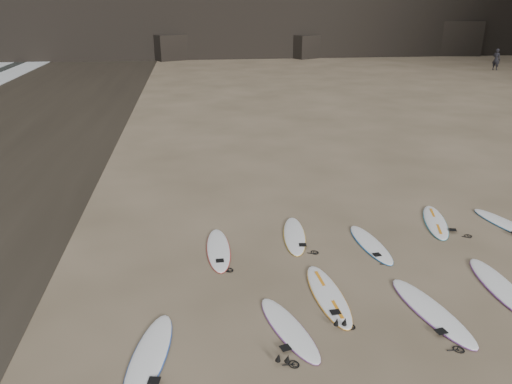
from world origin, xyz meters
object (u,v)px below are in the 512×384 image
surfboard_5 (218,249)px  person_a (496,59)px  surfboard_1 (289,328)px  surfboard_8 (435,222)px  surfboard_6 (294,235)px  surfboard_0 (149,356)px  surfboard_9 (506,224)px  surfboard_3 (431,311)px  surfboard_7 (371,244)px  surfboard_4 (501,287)px  surfboard_2 (328,294)px

surfboard_5 → person_a: size_ratio=1.28×
surfboard_1 → surfboard_8: bearing=23.8°
surfboard_6 → surfboard_0: bearing=-120.7°
surfboard_5 → surfboard_6: bearing=14.7°
surfboard_9 → surfboard_5: bearing=169.3°
surfboard_5 → surfboard_9: (8.07, 0.49, -0.00)m
surfboard_3 → surfboard_7: bearing=82.3°
surfboard_9 → person_a: bearing=45.0°
surfboard_7 → surfboard_8: (2.28, 1.08, 0.00)m
surfboard_3 → surfboard_4: (1.91, 0.66, -0.00)m
surfboard_3 → person_a: 40.05m
surfboard_6 → surfboard_9: 6.01m
surfboard_7 → surfboard_8: 2.52m
surfboard_3 → surfboard_6: size_ratio=1.12×
surfboard_2 → surfboard_3: size_ratio=0.96×
surfboard_5 → person_a: bearing=49.6°
surfboard_5 → surfboard_6: surfboard_5 is taller
surfboard_2 → surfboard_9: surfboard_2 is taller
surfboard_3 → surfboard_6: surfboard_3 is taller
surfboard_4 → surfboard_8: size_ratio=1.09×
surfboard_9 → surfboard_7: bearing=175.2°
surfboard_4 → surfboard_8: 3.42m
surfboard_3 → surfboard_6: (-2.07, 3.73, -0.00)m
surfboard_8 → surfboard_4: bearing=-75.9°
surfboard_2 → surfboard_9: bearing=22.8°
surfboard_5 → surfboard_9: surfboard_5 is taller
surfboard_0 → surfboard_9: 10.45m
surfboard_1 → surfboard_7: surfboard_7 is taller
surfboard_0 → surfboard_5: (1.44, 3.86, -0.00)m
surfboard_0 → surfboard_3: (5.57, 0.66, 0.00)m
person_a → surfboard_1: bearing=111.5°
surfboard_3 → surfboard_7: size_ratio=1.14×
surfboard_4 → surfboard_5: bearing=159.9°
surfboard_4 → surfboard_6: size_ratio=1.11×
surfboard_6 → surfboard_4: bearing=-29.9°
surfboard_0 → surfboard_8: bearing=42.7°
surfboard_8 → surfboard_7: bearing=-138.1°
surfboard_0 → surfboard_8: 8.97m
surfboard_3 → surfboard_9: bearing=31.0°
surfboard_1 → surfboard_6: size_ratio=0.97×
surfboard_0 → surfboard_7: 6.47m
surfboard_6 → surfboard_8: size_ratio=0.98×
surfboard_7 → surfboard_0: bearing=-151.3°
surfboard_2 → surfboard_9: size_ratio=1.07×
surfboard_0 → surfboard_5: bearing=80.4°
surfboard_3 → surfboard_9: size_ratio=1.12×
surfboard_4 → surfboard_8: bearing=90.3°
surfboard_4 → surfboard_0: bearing=-167.3°
surfboard_2 → surfboard_4: bearing=-5.8°
surfboard_6 → surfboard_7: surfboard_6 is taller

